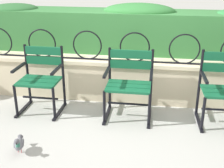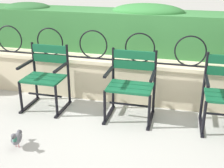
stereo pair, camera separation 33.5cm
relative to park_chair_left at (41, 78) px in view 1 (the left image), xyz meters
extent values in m
plane|color=#ADADA8|center=(1.02, -0.42, -0.46)|extent=(60.00, 60.00, 0.00)
cube|color=beige|center=(1.02, 0.51, -0.18)|extent=(6.36, 0.35, 0.56)
cube|color=beige|center=(1.02, 0.51, 0.12)|extent=(6.36, 0.41, 0.05)
cylinder|color=black|center=(1.02, 0.44, 0.16)|extent=(5.84, 0.02, 0.02)
torus|color=black|center=(-0.12, 0.44, 0.36)|extent=(0.42, 0.02, 0.42)
torus|color=black|center=(0.55, 0.44, 0.36)|extent=(0.42, 0.02, 0.42)
torus|color=black|center=(1.22, 0.44, 0.36)|extent=(0.42, 0.02, 0.42)
torus|color=black|center=(1.89, 0.44, 0.36)|extent=(0.42, 0.02, 0.42)
cube|color=#387A3D|center=(1.02, 1.02, 0.45)|extent=(6.23, 0.67, 0.61)
ellipsoid|color=#306A36|center=(-0.78, 1.02, 0.76)|extent=(0.76, 0.60, 0.15)
ellipsoid|color=#327738|center=(1.22, 1.02, 0.76)|extent=(1.09, 0.60, 0.24)
cube|color=#145B38|center=(0.00, -0.21, -0.02)|extent=(0.52, 0.13, 0.03)
cube|color=#145B38|center=(0.00, -0.08, -0.02)|extent=(0.52, 0.13, 0.03)
cube|color=#145B38|center=(0.00, 0.06, -0.02)|extent=(0.52, 0.13, 0.03)
cube|color=#145B38|center=(0.00, 0.16, 0.33)|extent=(0.52, 0.03, 0.11)
cube|color=#145B38|center=(0.00, 0.16, 0.19)|extent=(0.52, 0.03, 0.11)
cylinder|color=black|center=(0.26, 0.16, -0.03)|extent=(0.04, 0.04, 0.87)
cylinder|color=black|center=(0.26, -0.27, -0.24)|extent=(0.04, 0.04, 0.44)
cube|color=black|center=(0.26, -0.08, -0.45)|extent=(0.04, 0.52, 0.02)
cube|color=black|center=(0.26, -0.08, 0.16)|extent=(0.04, 0.40, 0.03)
cylinder|color=black|center=(-0.26, 0.16, -0.03)|extent=(0.04, 0.04, 0.87)
cylinder|color=black|center=(-0.26, -0.27, -0.24)|extent=(0.04, 0.04, 0.44)
cube|color=black|center=(-0.26, -0.08, -0.45)|extent=(0.04, 0.52, 0.02)
cube|color=black|center=(-0.26, -0.08, 0.16)|extent=(0.04, 0.40, 0.03)
cylinder|color=black|center=(0.00, -0.08, -0.26)|extent=(0.49, 0.03, 0.03)
cube|color=#145B38|center=(1.20, -0.21, -0.02)|extent=(0.56, 0.13, 0.03)
cube|color=#145B38|center=(1.20, -0.08, -0.02)|extent=(0.56, 0.13, 0.03)
cube|color=#145B38|center=(1.19, 0.06, -0.02)|extent=(0.56, 0.13, 0.03)
cube|color=#145B38|center=(1.19, 0.16, 0.33)|extent=(0.56, 0.03, 0.11)
cube|color=#145B38|center=(1.19, 0.16, 0.19)|extent=(0.56, 0.03, 0.11)
cylinder|color=black|center=(1.47, 0.17, -0.03)|extent=(0.04, 0.04, 0.87)
cylinder|color=black|center=(1.48, -0.26, -0.24)|extent=(0.04, 0.04, 0.44)
cube|color=black|center=(1.47, -0.07, -0.45)|extent=(0.04, 0.52, 0.02)
cube|color=black|center=(1.47, -0.07, 0.16)|extent=(0.04, 0.40, 0.03)
cylinder|color=black|center=(0.91, 0.16, -0.03)|extent=(0.04, 0.04, 0.87)
cylinder|color=black|center=(0.92, -0.27, -0.24)|extent=(0.04, 0.04, 0.44)
cube|color=black|center=(0.92, -0.08, -0.45)|extent=(0.04, 0.52, 0.02)
cube|color=black|center=(0.92, -0.08, 0.16)|extent=(0.04, 0.40, 0.03)
cylinder|color=black|center=(1.20, -0.08, -0.26)|extent=(0.53, 0.03, 0.03)
cube|color=#145B38|center=(2.38, 0.08, -0.02)|extent=(0.57, 0.15, 0.03)
cylinder|color=black|center=(2.10, 0.17, -0.01)|extent=(0.04, 0.04, 0.90)
cylinder|color=black|center=(2.11, -0.26, -0.24)|extent=(0.04, 0.04, 0.44)
cube|color=black|center=(2.11, -0.07, -0.45)|extent=(0.06, 0.52, 0.02)
cube|color=black|center=(2.11, -0.07, 0.16)|extent=(0.05, 0.40, 0.03)
cylinder|color=black|center=(2.39, -0.06, -0.26)|extent=(0.54, 0.05, 0.03)
ellipsoid|color=slate|center=(0.14, -1.05, -0.36)|extent=(0.16, 0.21, 0.11)
cylinder|color=#2D6B56|center=(0.16, -1.11, -0.32)|extent=(0.06, 0.07, 0.06)
sphere|color=#55555D|center=(0.17, -1.13, -0.27)|extent=(0.06, 0.06, 0.06)
cone|color=black|center=(0.18, -1.16, -0.27)|extent=(0.02, 0.03, 0.01)
cone|color=#4A4A52|center=(0.10, -0.94, -0.36)|extent=(0.08, 0.10, 0.06)
ellipsoid|color=#5B5B63|center=(0.17, -1.02, -0.35)|extent=(0.07, 0.14, 0.07)
ellipsoid|color=#5B5B63|center=(0.09, -1.05, -0.35)|extent=(0.07, 0.14, 0.07)
cylinder|color=#C6515B|center=(0.16, -1.05, -0.44)|extent=(0.01, 0.01, 0.05)
cylinder|color=#C6515B|center=(0.11, -1.04, -0.44)|extent=(0.01, 0.01, 0.05)
camera|label=1|loc=(1.54, -3.57, 1.42)|focal=47.99mm
camera|label=2|loc=(1.87, -3.50, 1.42)|focal=47.99mm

